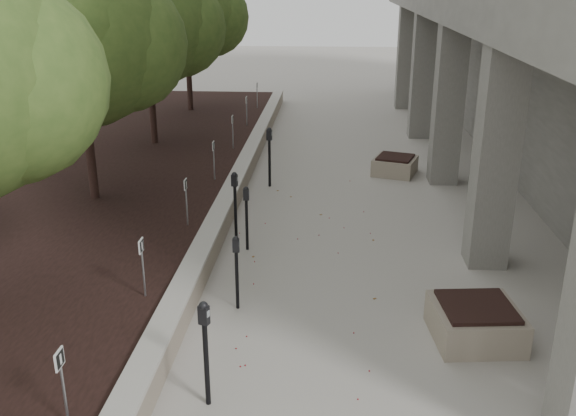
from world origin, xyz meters
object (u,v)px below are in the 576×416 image
(crabapple_tree_3, at_px, (81,75))
(parking_meter_3, at_px, (247,218))
(parking_meter_4, at_px, (235,205))
(crabapple_tree_4, at_px, (148,49))
(parking_meter_5, at_px, (270,157))
(parking_meter_1, at_px, (206,354))
(crabapple_tree_5, at_px, (187,34))
(planter_back, at_px, (395,165))
(planter_front, at_px, (475,322))
(parking_meter_2, at_px, (237,273))

(crabapple_tree_3, relative_size, parking_meter_3, 4.16)
(crabapple_tree_3, relative_size, parking_meter_4, 3.84)
(crabapple_tree_4, distance_m, parking_meter_4, 7.42)
(crabapple_tree_3, bearing_deg, parking_meter_5, 31.45)
(parking_meter_1, bearing_deg, parking_meter_3, 112.30)
(parking_meter_4, distance_m, parking_meter_5, 3.45)
(crabapple_tree_3, distance_m, crabapple_tree_4, 5.00)
(parking_meter_5, bearing_deg, crabapple_tree_5, 125.98)
(crabapple_tree_3, xyz_separation_m, parking_meter_3, (3.67, -1.73, -2.47))
(planter_back, bearing_deg, parking_meter_1, -107.63)
(crabapple_tree_4, height_order, parking_meter_4, crabapple_tree_4)
(planter_front, distance_m, planter_back, 8.34)
(parking_meter_4, bearing_deg, parking_meter_2, -70.46)
(crabapple_tree_3, distance_m, planter_front, 9.28)
(parking_meter_2, height_order, planter_front, parking_meter_2)
(crabapple_tree_3, xyz_separation_m, parking_meter_1, (3.81, -6.51, -2.39))
(parking_meter_4, relative_size, planter_back, 1.33)
(parking_meter_2, bearing_deg, parking_meter_5, 86.58)
(parking_meter_1, height_order, parking_meter_2, parking_meter_1)
(crabapple_tree_3, relative_size, planter_back, 5.09)
(crabapple_tree_4, relative_size, planter_front, 4.48)
(parking_meter_4, bearing_deg, parking_meter_5, 94.57)
(crabapple_tree_5, height_order, parking_meter_1, crabapple_tree_5)
(parking_meter_3, bearing_deg, crabapple_tree_4, 113.75)
(parking_meter_3, bearing_deg, planter_back, 52.92)
(parking_meter_1, xyz_separation_m, planter_back, (3.21, 10.11, -0.48))
(crabapple_tree_5, distance_m, planter_back, 9.93)
(crabapple_tree_4, relative_size, parking_meter_3, 4.16)
(crabapple_tree_3, relative_size, planter_front, 4.48)
(parking_meter_1, relative_size, planter_front, 1.19)
(parking_meter_1, xyz_separation_m, parking_meter_2, (0.02, 2.44, -0.09))
(crabapple_tree_4, bearing_deg, planter_front, -52.50)
(crabapple_tree_4, bearing_deg, parking_meter_3, -61.36)
(parking_meter_1, bearing_deg, crabapple_tree_5, 123.66)
(crabapple_tree_5, relative_size, planter_front, 4.48)
(parking_meter_2, distance_m, parking_meter_4, 2.95)
(crabapple_tree_3, xyz_separation_m, crabapple_tree_4, (0.00, 5.00, 0.00))
(planter_front, bearing_deg, crabapple_tree_4, 127.50)
(crabapple_tree_3, relative_size, parking_meter_1, 3.75)
(crabapple_tree_4, height_order, parking_meter_2, crabapple_tree_4)
(parking_meter_5, bearing_deg, crabapple_tree_3, -138.33)
(crabapple_tree_3, height_order, parking_meter_2, crabapple_tree_3)
(parking_meter_2, xyz_separation_m, parking_meter_4, (-0.46, 2.92, 0.08))
(parking_meter_1, distance_m, planter_front, 4.09)
(parking_meter_3, relative_size, parking_meter_5, 0.85)
(crabapple_tree_4, height_order, parking_meter_5, crabapple_tree_4)
(parking_meter_1, bearing_deg, parking_meter_4, 115.41)
(crabapple_tree_3, bearing_deg, planter_back, 27.11)
(crabapple_tree_4, distance_m, parking_meter_2, 10.15)
(parking_meter_4, bearing_deg, parking_meter_3, -51.21)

